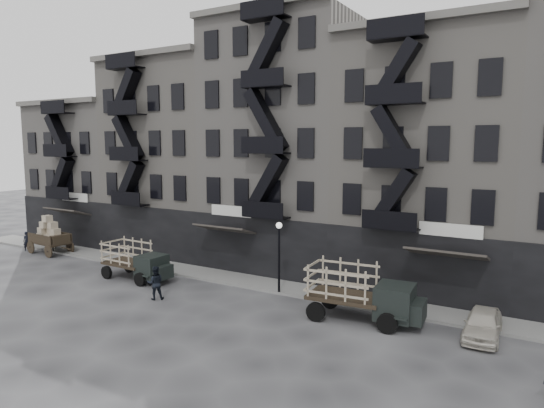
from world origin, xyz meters
The scene contains 14 objects.
ground centered at (0.00, 0.00, 0.00)m, with size 140.00×140.00×0.00m, color #38383A.
sidewalk centered at (0.00, 3.75, 0.07)m, with size 55.00×2.50×0.15m, color slate.
building_west centered at (-20.00, 9.83, 6.00)m, with size 10.00×11.35×13.20m.
building_midwest centered at (-10.00, 9.83, 7.50)m, with size 10.00×11.35×16.20m.
building_center centered at (0.00, 9.82, 8.50)m, with size 10.00×11.35×18.20m.
building_mideast centered at (10.00, 9.83, 7.50)m, with size 10.00×11.35×16.20m.
lamp_post centered at (3.00, 2.60, 2.78)m, with size 0.36×0.36×4.28m.
horse centered at (-18.50, 2.60, 0.83)m, with size 0.90×1.98×1.67m, color beige.
wagon centered at (-18.10, 2.37, 1.74)m, with size 3.75×2.24×3.04m.
stake_truck_west centered at (-6.56, 0.58, 1.42)m, with size 5.01×2.19×2.49m.
stake_truck_east centered at (8.62, 1.01, 1.62)m, with size 5.82×2.74×2.85m.
car_east centered at (14.15, 1.81, 0.65)m, with size 1.54×3.82×1.30m, color beige.
pedestrian_west centered at (-20.50, 2.00, 0.79)m, with size 0.58×0.38×1.59m, color black.
pedestrian_mid centered at (-2.56, -1.77, 0.96)m, with size 0.93×0.73×1.92m, color black.
Camera 1 is at (16.68, -21.26, 8.86)m, focal length 32.00 mm.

